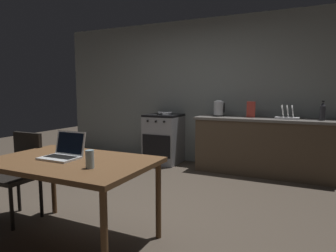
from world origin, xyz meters
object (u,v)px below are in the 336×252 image
at_px(stove_oven, 164,139).
at_px(frying_pan, 165,113).
at_px(electric_kettle, 219,109).
at_px(chair, 20,170).
at_px(drinking_glass, 90,159).
at_px(bottle, 323,111).
at_px(cereal_box, 251,109).
at_px(laptop, 63,153).
at_px(dish_rack, 288,116).
at_px(dining_table, 71,167).

distance_m(stove_oven, frying_pan, 0.47).
bearing_deg(electric_kettle, chair, -115.34).
distance_m(frying_pan, drinking_glass, 3.17).
bearing_deg(stove_oven, frying_pan, -36.03).
height_order(bottle, cereal_box, bottle).
xyz_separation_m(chair, bottle, (2.84, 2.71, 0.52)).
bearing_deg(frying_pan, bottle, -0.50).
relative_size(laptop, drinking_glass, 2.31).
distance_m(drinking_glass, dish_rack, 3.30).
bearing_deg(laptop, bottle, 55.42).
xyz_separation_m(laptop, frying_pan, (-0.42, 2.88, 0.14)).
relative_size(dining_table, bottle, 4.89).
bearing_deg(electric_kettle, bottle, -1.87).
relative_size(stove_oven, frying_pan, 2.08).
distance_m(stove_oven, chair, 2.78).
bearing_deg(bottle, laptop, -126.22).
bearing_deg(dining_table, drinking_glass, -24.14).
bearing_deg(electric_kettle, dish_rack, 0.00).
bearing_deg(drinking_glass, stove_oven, 106.15).
relative_size(stove_oven, bottle, 3.16).
bearing_deg(dish_rack, electric_kettle, -180.00).
xyz_separation_m(cereal_box, dish_rack, (0.55, -0.02, -0.08)).
bearing_deg(stove_oven, chair, -96.00).
bearing_deg(bottle, dish_rack, 173.84).
distance_m(dining_table, electric_kettle, 2.98).
height_order(stove_oven, cereal_box, cereal_box).
distance_m(dining_table, dish_rack, 3.31).
xyz_separation_m(electric_kettle, drinking_glass, (-0.13, -3.08, -0.22)).
xyz_separation_m(chair, cereal_box, (1.83, 2.78, 0.52)).
distance_m(stove_oven, cereal_box, 1.65).
bearing_deg(cereal_box, chair, -123.35).
distance_m(electric_kettle, frying_pan, 0.99).
bearing_deg(electric_kettle, drinking_glass, -92.39).
xyz_separation_m(dining_table, laptop, (-0.10, 0.02, 0.11)).
distance_m(stove_oven, electric_kettle, 1.17).
height_order(stove_oven, dish_rack, dish_rack).
bearing_deg(frying_pan, chair, -96.78).
height_order(drinking_glass, dish_rack, dish_rack).
bearing_deg(dish_rack, stove_oven, -179.93).
xyz_separation_m(electric_kettle, cereal_box, (0.52, 0.02, 0.00)).
bearing_deg(frying_pan, dining_table, -79.75).
height_order(laptop, cereal_box, cereal_box).
bearing_deg(dining_table, cereal_box, 71.59).
height_order(stove_oven, electric_kettle, electric_kettle).
height_order(electric_kettle, drinking_glass, electric_kettle).
xyz_separation_m(chair, dish_rack, (2.38, 2.76, 0.44)).
relative_size(stove_oven, dish_rack, 2.63).
relative_size(electric_kettle, bottle, 0.93).
height_order(chair, frying_pan, frying_pan).
bearing_deg(dining_table, electric_kettle, 81.11).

